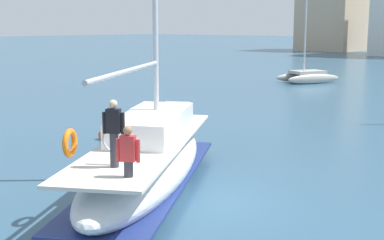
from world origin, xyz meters
TOP-DOWN VIEW (x-y plane):
  - ground_plane at (0.00, 0.00)m, footprint 400.00×400.00m
  - main_sailboat at (-1.88, -0.10)m, footprint 6.91×9.50m
  - moored_catamaran at (-12.37, 29.22)m, footprint 4.35×5.38m
  - mooring_buoy at (-8.12, 3.69)m, footprint 0.62×0.62m

SIDE VIEW (x-z plane):
  - ground_plane at x=0.00m, z-range 0.00..0.00m
  - mooring_buoy at x=-8.12m, z-range -0.27..0.64m
  - moored_catamaran at x=-12.37m, z-range -2.95..4.09m
  - main_sailboat at x=-1.88m, z-range -5.25..7.06m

